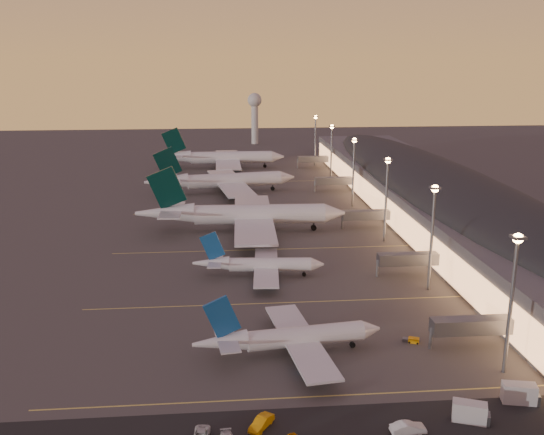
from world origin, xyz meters
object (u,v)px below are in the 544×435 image
at_px(airliner_wide_far, 220,158).
at_px(catering_truck_b, 521,394).
at_px(baggage_tug_a, 412,340).
at_px(service_van_d, 261,423).
at_px(radar_tower, 255,110).
at_px(service_van_e, 408,428).
at_px(airliner_wide_near, 242,215).
at_px(baggage_tug_b, 459,328).
at_px(airliner_narrow_south, 289,338).
at_px(catering_truck_a, 471,413).
at_px(airliner_narrow_north, 259,265).
at_px(airliner_wide_mid, 222,181).

bearing_deg(airliner_wide_far, catering_truck_b, -78.07).
xyz_separation_m(baggage_tug_a, service_van_d, (-31.61, -25.87, 0.42)).
distance_m(radar_tower, service_van_e, 316.98).
xyz_separation_m(airliner_wide_near, airliner_wide_far, (-6.18, 115.94, -0.16)).
height_order(airliner_wide_far, baggage_tug_b, airliner_wide_far).
height_order(airliner_narrow_south, airliner_wide_far, airliner_wide_far).
bearing_deg(catering_truck_b, catering_truck_a, -143.62).
distance_m(baggage_tug_a, catering_truck_a, 27.09).
xyz_separation_m(radar_tower, baggage_tug_a, (13.26, -287.04, -21.44)).
xyz_separation_m(airliner_wide_far, service_van_d, (4.77, -223.61, -4.55)).
relative_size(airliner_narrow_south, service_van_d, 7.06).
bearing_deg(service_van_d, baggage_tug_b, 69.72).
distance_m(catering_truck_b, service_van_e, 21.86).
relative_size(radar_tower, service_van_e, 6.01).
relative_size(baggage_tug_a, service_van_d, 0.66).
bearing_deg(airliner_wide_near, airliner_narrow_south, -84.39).
bearing_deg(airliner_wide_near, baggage_tug_a, -67.89).
bearing_deg(airliner_narrow_north, airliner_wide_far, 97.71).
xyz_separation_m(airliner_narrow_south, catering_truck_a, (25.40, -24.27, -1.89)).
bearing_deg(airliner_wide_near, service_van_e, -77.78).
bearing_deg(service_van_e, baggage_tug_b, -36.28).
distance_m(airliner_narrow_south, catering_truck_a, 35.18).
bearing_deg(airliner_narrow_south, airliner_narrow_north, 86.26).
xyz_separation_m(catering_truck_a, service_van_e, (-10.64, -2.16, -0.59)).
bearing_deg(airliner_wide_far, service_van_e, -83.53).
relative_size(baggage_tug_b, catering_truck_a, 0.74).
relative_size(baggage_tug_b, service_van_d, 0.86).
bearing_deg(airliner_wide_near, baggage_tug_b, -60.03).
bearing_deg(airliner_wide_near, service_van_d, -88.90).
distance_m(airliner_wide_far, service_van_e, 228.55).
relative_size(airliner_narrow_north, catering_truck_a, 5.59).
distance_m(catering_truck_a, service_van_d, 32.40).
xyz_separation_m(airliner_narrow_north, airliner_wide_far, (-8.82, 157.87, 2.28)).
bearing_deg(airliner_narrow_north, baggage_tug_a, -50.84).
xyz_separation_m(airliner_wide_near, airliner_wide_mid, (-5.88, 58.00, -0.40)).
distance_m(airliner_narrow_north, airliner_wide_near, 42.08).
distance_m(airliner_narrow_south, airliner_wide_near, 84.80).
relative_size(airliner_wide_near, service_van_e, 12.46).
distance_m(baggage_tug_b, service_van_d, 52.36).
relative_size(airliner_wide_far, catering_truck_a, 10.83).
bearing_deg(airliner_wide_far, baggage_tug_a, -79.77).
xyz_separation_m(catering_truck_b, service_van_e, (-20.83, -6.61, -0.65)).
distance_m(airliner_narrow_north, airliner_wide_mid, 100.31).
relative_size(airliner_wide_mid, service_van_e, 11.56).
relative_size(airliner_wide_near, baggage_tug_a, 19.63).
relative_size(airliner_wide_mid, service_van_d, 12.09).
bearing_deg(airliner_narrow_north, airliner_narrow_south, -81.58).
distance_m(catering_truck_a, catering_truck_b, 11.12).
bearing_deg(service_van_d, airliner_wide_far, 125.95).
xyz_separation_m(airliner_wide_far, baggage_tug_a, (36.38, -197.74, -4.96)).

